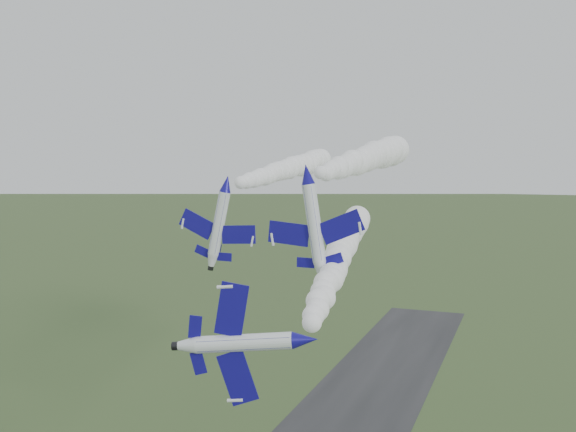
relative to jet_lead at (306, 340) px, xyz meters
The scene contains 6 objects.
jet_lead is the anchor object (origin of this frame).
smoke_trail_jet_lead 40.94m from the jet_lead, 102.11° to the left, with size 5.16×75.97×5.16m, color white, non-canonical shape.
jet_pair_left 34.16m from the jet_lead, 127.85° to the left, with size 10.40×12.65×3.60m.
smoke_trail_jet_pair_left 60.93m from the jet_lead, 112.21° to the left, with size 4.51×52.98×4.51m, color white, non-canonical shape.
jet_pair_right 29.77m from the jet_lead, 109.14° to the left, with size 11.94×14.48×3.84m.
smoke_trail_jet_pair_right 59.96m from the jet_lead, 99.47° to the left, with size 5.83×56.92×5.83m, color white, non-canonical shape.
Camera 1 is at (31.63, -53.60, 49.60)m, focal length 40.00 mm.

